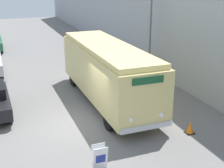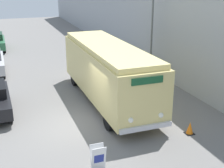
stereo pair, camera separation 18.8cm
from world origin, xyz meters
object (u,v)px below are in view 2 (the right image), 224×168
streetlamp (153,14)px  sign_board (98,158)px  vintage_bus (108,70)px  traffic_cone (190,128)px

streetlamp → sign_board: bearing=-126.3°
vintage_bus → traffic_cone: vintage_bus is taller
sign_board → streetlamp: streetlamp is taller
sign_board → traffic_cone: size_ratio=1.72×
vintage_bus → sign_board: size_ratio=9.82×
traffic_cone → streetlamp: bearing=75.6°
sign_board → traffic_cone: 4.59m
sign_board → streetlamp: (6.39, 8.68, 3.68)m
vintage_bus → streetlamp: size_ratio=1.44×
streetlamp → traffic_cone: size_ratio=11.72×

